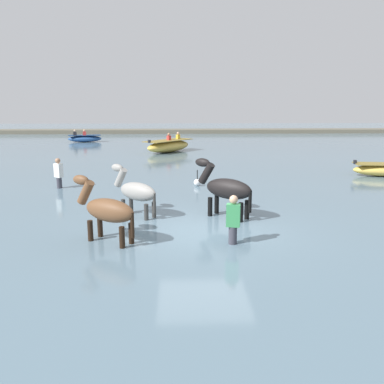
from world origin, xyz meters
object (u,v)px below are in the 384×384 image
Objects in this scene: horse_lead_grey at (136,193)px; boat_near_starboard at (85,138)px; person_spectator_far at (233,227)px; horse_trailing_black at (226,190)px; person_onlooker_left at (59,178)px; horse_flank_bay at (107,212)px; boat_distant_east at (169,146)px; channel_buoy at (197,182)px.

horse_lead_grey is 23.82m from boat_near_starboard.
person_spectator_far is at bearing -70.03° from boat_near_starboard.
person_spectator_far is (-0.10, -2.26, -0.38)m from horse_trailing_black.
horse_trailing_black is 7.39m from person_onlooker_left.
boat_near_starboard is 26.98m from person_spectator_far.
horse_lead_grey is at bearing -73.67° from boat_near_starboard.
horse_flank_bay reaches higher than horse_lead_grey.
horse_trailing_black is 1.30× the size of person_spectator_far.
boat_distant_east reaches higher than boat_near_starboard.
horse_lead_grey reaches higher than channel_buoy.
horse_lead_grey is at bearing -49.58° from person_onlooker_left.
person_spectator_far reaches higher than boat_near_starboard.
horse_lead_grey reaches higher than person_onlooker_left.
horse_flank_bay reaches higher than channel_buoy.
horse_lead_grey is at bearing 135.23° from person_spectator_far.
person_spectator_far is at bearing -44.77° from horse_lead_grey.
horse_lead_grey is 2.98× the size of channel_buoy.
person_onlooker_left is at bearing 132.35° from person_spectator_far.
horse_lead_grey is 0.67× the size of boat_near_starboard.
person_onlooker_left reaches higher than boat_near_starboard.
boat_near_starboard is 1.77× the size of person_spectator_far.
person_onlooker_left is 2.52× the size of channel_buoy.
boat_distant_east is 10.29m from boat_near_starboard.
boat_distant_east reaches higher than channel_buoy.
horse_lead_grey reaches higher than boat_near_starboard.
horse_trailing_black is 0.73× the size of boat_near_starboard.
horse_trailing_black is at bearing -82.12° from channel_buoy.
horse_flank_bay is 3.10× the size of channel_buoy.
horse_trailing_black is 3.27× the size of channel_buoy.
person_spectator_far reaches higher than channel_buoy.
person_spectator_far is (2.98, -0.26, -0.32)m from horse_flank_bay.
person_spectator_far is at bearing -85.61° from channel_buoy.
person_onlooker_left is (-6.04, 4.25, -0.38)m from horse_trailing_black.
horse_lead_grey is 5.28m from person_onlooker_left.
person_onlooker_left is 8.81m from person_spectator_far.
horse_lead_grey is 0.49× the size of boat_distant_east.
horse_flank_bay is 0.70× the size of boat_near_starboard.
boat_near_starboard is 1.77× the size of person_onlooker_left.
boat_near_starboard is at bearing 135.16° from boat_distant_east.
person_onlooker_left is (-2.96, 6.25, -0.32)m from horse_flank_bay.
boat_distant_east is at bearing 87.79° from horse_lead_grey.
horse_flank_bay is 1.23× the size of person_onlooker_left.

